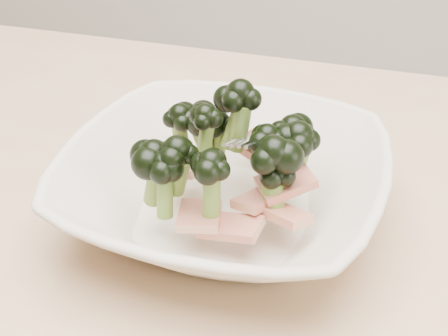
# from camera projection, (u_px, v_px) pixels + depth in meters

# --- Properties ---
(broccoli_dish) EXTENTS (0.27, 0.27, 0.12)m
(broccoli_dish) POSITION_uv_depth(u_px,v_px,m) (226.00, 180.00, 0.50)
(broccoli_dish) COLOR beige
(broccoli_dish) RESTS_ON dining_table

